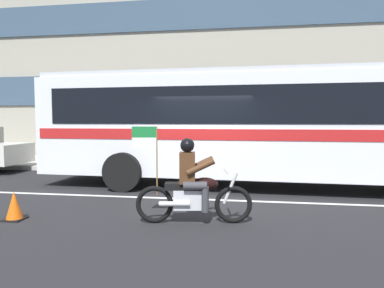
{
  "coord_description": "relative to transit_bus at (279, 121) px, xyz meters",
  "views": [
    {
      "loc": [
        1.1,
        -8.61,
        1.88
      ],
      "look_at": [
        -0.16,
        -0.47,
        1.32
      ],
      "focal_mm": 32.05,
      "sensor_mm": 36.0,
      "label": 1
    }
  ],
  "objects": [
    {
      "name": "ground_plane",
      "position": [
        -2.03,
        -1.19,
        -1.88
      ],
      "size": [
        60.0,
        60.0,
        0.0
      ],
      "primitive_type": "plane",
      "color": "black"
    },
    {
      "name": "lane_center_stripe",
      "position": [
        -2.03,
        -1.79,
        -1.88
      ],
      "size": [
        26.6,
        0.14,
        0.01
      ],
      "primitive_type": "cube",
      "color": "silver",
      "rests_on": "ground_plane"
    },
    {
      "name": "office_building_facade",
      "position": [
        -2.03,
        6.19,
        2.89
      ],
      "size": [
        28.0,
        0.89,
        9.54
      ],
      "color": "gray",
      "rests_on": "ground_plane"
    },
    {
      "name": "transit_bus",
      "position": [
        0.0,
        0.0,
        0.0
      ],
      "size": [
        13.44,
        3.11,
        3.22
      ],
      "color": "silver",
      "rests_on": "ground_plane"
    },
    {
      "name": "motorcycle_with_rider",
      "position": [
        -1.87,
        -3.68,
        -1.22
      ],
      "size": [
        2.18,
        0.7,
        1.78
      ],
      "color": "black",
      "rests_on": "ground_plane"
    },
    {
      "name": "traffic_cone",
      "position": [
        -5.25,
        -4.0,
        -1.63
      ],
      "size": [
        0.36,
        0.36,
        0.55
      ],
      "color": "#EA590F",
      "rests_on": "ground_plane"
    },
    {
      "name": "sidewalk_curb",
      "position": [
        -2.03,
        3.91,
        -1.81
      ],
      "size": [
        28.0,
        3.8,
        0.15
      ],
      "primitive_type": "cube",
      "color": "#B7B2A8",
      "rests_on": "ground_plane"
    }
  ]
}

